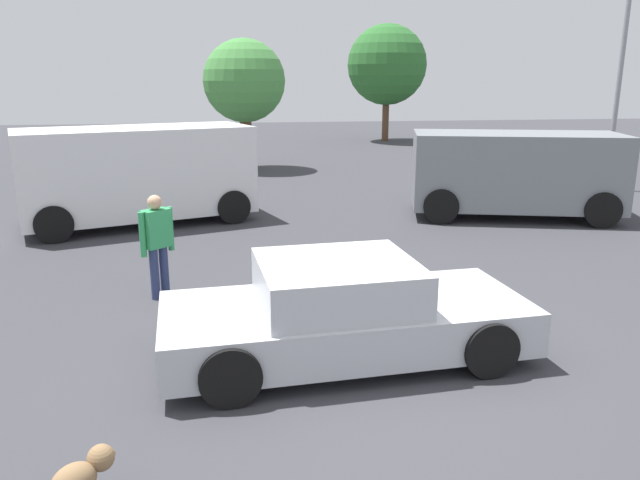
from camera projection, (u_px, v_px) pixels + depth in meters
The scene contains 9 objects.
ground_plane at pixel (354, 363), 7.06m from camera, with size 80.00×80.00×0.00m, color #38383D.
sedan_foreground at pixel (343, 313), 7.11m from camera, with size 4.35×2.13×1.18m.
dog at pixel (80, 476), 4.66m from camera, with size 0.50×0.49×0.42m.
van_white at pixel (137, 172), 13.62m from camera, with size 5.34×3.50×2.15m.
suv_dark at pixel (514, 171), 14.30m from camera, with size 5.04×3.16×1.97m.
pedestrian at pixel (157, 238), 8.96m from camera, with size 0.46×0.44×1.56m.
light_post_near at pixel (628, 8), 16.82m from camera, with size 0.44×0.44×7.66m.
tree_back_left at pixel (244, 82), 21.39m from camera, with size 2.88×2.88×4.55m.
tree_back_center at pixel (387, 65), 31.10m from camera, with size 4.04×4.04×5.88m.
Camera 1 is at (-1.35, -6.33, 3.19)m, focal length 34.28 mm.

